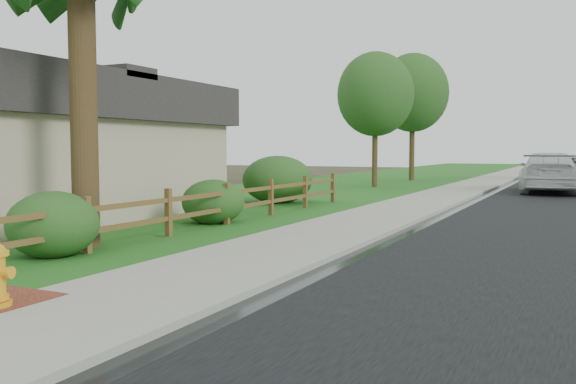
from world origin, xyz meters
The scene contains 17 objects.
ground centered at (0.00, 0.00, 0.00)m, with size 120.00×120.00×0.00m, color #39321F.
curb centered at (0.40, 35.00, 0.06)m, with size 0.40×90.00×0.12m, color #9B998D.
wet_gutter centered at (0.75, 35.00, 0.02)m, with size 0.50×90.00×0.00m, color black.
sidewalk centered at (-0.90, 35.00, 0.05)m, with size 2.20×90.00×0.10m, color gray.
grass_strip centered at (-2.80, 35.00, 0.03)m, with size 1.60×90.00×0.06m, color #205718.
lawn_near centered at (-8.00, 35.00, 0.02)m, with size 9.00×90.00×0.04m, color #205718.
ranch_fence centered at (-3.60, 6.40, 0.62)m, with size 0.12×16.92×1.10m.
house centered at (-11.00, 7.00, 2.08)m, with size 10.60×9.60×4.05m.
white_suv centered at (3.06, 24.20, 0.91)m, with size 2.49×6.12×1.77m, color silver.
dark_car_mid centered at (3.36, 38.46, 0.70)m, with size 1.59×3.96×1.35m, color black.
dark_car_far centered at (3.19, 44.37, 0.68)m, with size 1.41×4.03×1.33m, color black.
boulder centered at (-6.00, 3.47, 0.33)m, with size 1.00×0.75×0.67m, color brown.
shrub_a centered at (-4.02, 2.41, 0.60)m, with size 1.61×1.61×1.20m, color #234C1B.
shrub_c centered at (-4.13, 7.79, 0.58)m, with size 1.62×1.62×1.17m, color #234C1B.
shrub_d centered at (-5.41, 14.00, 0.86)m, with size 2.52×2.52×1.72m, color #234C1B.
tree_near_left centered at (-5.11, 24.33, 4.71)m, with size 3.87×3.87×6.85m.
tree_mid_left centered at (-5.10, 31.67, 5.39)m, with size 4.37×4.37×7.81m.
Camera 1 is at (4.45, -5.44, 1.94)m, focal length 38.00 mm.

